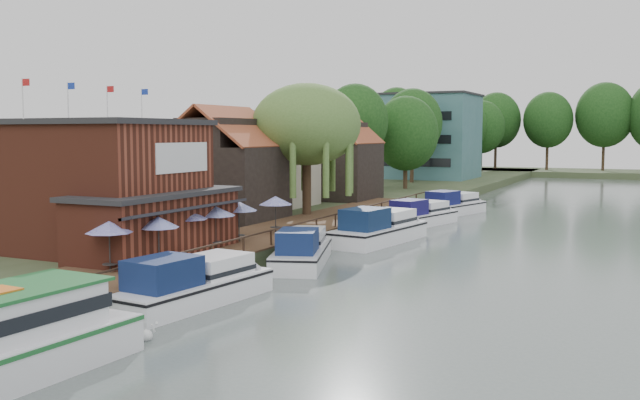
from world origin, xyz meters
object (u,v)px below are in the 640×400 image
at_px(umbrella_1, 159,241).
at_px(cruiser_1, 302,245).
at_px(cruiser_3, 420,212).
at_px(willow, 307,150).
at_px(umbrella_2, 188,231).
at_px(cruiser_2, 379,224).
at_px(hotel_block, 390,136).
at_px(cruiser_4, 453,202).
at_px(pub, 91,184).
at_px(cruiser_0, 193,278).
at_px(cottage_b, 257,159).
at_px(umbrella_3, 216,227).
at_px(umbrella_0, 110,247).
at_px(cottage_c, 338,156).
at_px(umbrella_5, 276,215).
at_px(cottage_a, 224,163).
at_px(swan, 146,334).
at_px(umbrella_4, 239,222).

relative_size(umbrella_1, cruiser_1, 0.25).
bearing_deg(cruiser_3, willow, -130.17).
xyz_separation_m(umbrella_2, cruiser_2, (5.37, 14.57, -1.02)).
distance_m(hotel_block, cruiser_4, 41.79).
distance_m(pub, cruiser_0, 11.98).
relative_size(cottage_b, umbrella_3, 4.04).
relative_size(umbrella_0, cruiser_4, 0.25).
distance_m(cottage_b, cottage_c, 9.85).
relative_size(umbrella_2, umbrella_3, 1.00).
distance_m(pub, cruiser_2, 19.37).
distance_m(umbrella_5, cruiser_2, 7.63).
distance_m(cruiser_2, cruiser_4, 19.24).
xyz_separation_m(umbrella_1, umbrella_5, (-0.34, 12.30, 0.00)).
bearing_deg(umbrella_0, umbrella_3, 85.73).
bearing_deg(pub, cottage_a, 93.81).
distance_m(cottage_c, cruiser_2, 22.30).
bearing_deg(umbrella_3, cruiser_0, -63.04).
height_order(cruiser_3, swan, cruiser_3).
bearing_deg(cottage_c, umbrella_3, -78.32).
xyz_separation_m(cottage_c, cruiser_0, (10.35, -38.93, -4.08)).
xyz_separation_m(cruiser_0, cruiser_1, (0.04, 10.52, -0.05)).
distance_m(umbrella_1, umbrella_5, 12.30).
bearing_deg(cruiser_0, umbrella_1, 154.30).
relative_size(cottage_b, swan, 21.82).
height_order(willow, swan, willow).
bearing_deg(cruiser_4, cruiser_3, -76.80).
height_order(hotel_block, swan, hotel_block).
xyz_separation_m(cottage_b, umbrella_5, (10.47, -15.45, -2.96)).
bearing_deg(cottage_c, umbrella_1, -79.49).
relative_size(hotel_block, umbrella_0, 10.69).
xyz_separation_m(cruiser_0, swan, (1.72, -5.26, -0.95)).
bearing_deg(hotel_block, cottage_b, -85.03).
bearing_deg(umbrella_3, willow, 99.75).
bearing_deg(umbrella_2, cottage_c, 100.32).
bearing_deg(hotel_block, cruiser_2, -70.78).
relative_size(umbrella_1, umbrella_4, 1.00).
height_order(cruiser_1, cruiser_4, cruiser_4).
distance_m(cottage_b, cruiser_4, 18.59).
height_order(umbrella_1, cruiser_2, umbrella_1).
distance_m(willow, cruiser_4, 17.30).
bearing_deg(willow, cottage_b, 146.31).
bearing_deg(cruiser_3, cruiser_2, -74.53).
relative_size(umbrella_0, umbrella_4, 1.00).
distance_m(willow, cruiser_0, 26.34).
xyz_separation_m(willow, cruiser_4, (7.94, 14.50, -5.08)).
xyz_separation_m(willow, cruiser_2, (7.93, -4.73, -4.95)).
bearing_deg(cottage_b, hotel_block, 94.97).
xyz_separation_m(cottage_a, umbrella_0, (6.89, -20.15, -2.96)).
xyz_separation_m(umbrella_0, cruiser_1, (4.49, 10.73, -1.17)).
distance_m(umbrella_3, cruiser_1, 5.01).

